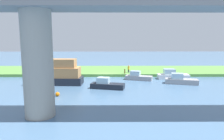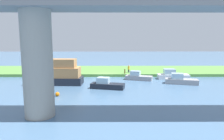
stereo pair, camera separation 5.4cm
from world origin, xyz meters
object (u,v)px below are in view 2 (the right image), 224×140
at_px(bridge_pylon, 38,65).
at_px(riverboat_paddlewheel, 172,75).
at_px(houseboat_blue, 138,77).
at_px(skiff_small, 107,85).
at_px(person_on_bank, 129,69).
at_px(motorboat_white, 57,74).
at_px(marker_buoy, 57,94).
at_px(motorboat_red, 180,80).
at_px(mooring_post, 125,71).

bearing_deg(bridge_pylon, riverboat_paddlewheel, -134.18).
xyz_separation_m(houseboat_blue, riverboat_paddlewheel, (-5.92, -0.67, 0.09)).
xyz_separation_m(riverboat_paddlewheel, skiff_small, (11.03, 6.82, -0.07)).
distance_m(person_on_bank, riverboat_paddlewheel, 8.13).
height_order(motorboat_white, skiff_small, motorboat_white).
height_order(person_on_bank, marker_buoy, person_on_bank).
height_order(motorboat_white, marker_buoy, motorboat_white).
bearing_deg(motorboat_red, bridge_pylon, 38.41).
distance_m(person_on_bank, marker_buoy, 17.62).
distance_m(person_on_bank, motorboat_red, 10.62).
height_order(mooring_post, houseboat_blue, houseboat_blue).
bearing_deg(riverboat_paddlewheel, mooring_post, -18.55).
xyz_separation_m(mooring_post, houseboat_blue, (-1.97, 3.32, -0.39)).
bearing_deg(riverboat_paddlewheel, motorboat_red, 91.45).
bearing_deg(motorboat_red, houseboat_blue, -27.81).
bearing_deg(skiff_small, mooring_post, -108.33).
xyz_separation_m(person_on_bank, mooring_post, (0.82, 1.32, -0.29)).
bearing_deg(riverboat_paddlewheel, motorboat_white, 12.33).
bearing_deg(bridge_pylon, skiff_small, -118.57).
height_order(person_on_bank, skiff_small, person_on_bank).
bearing_deg(mooring_post, skiff_small, 71.67).
distance_m(mooring_post, marker_buoy, 16.06).
xyz_separation_m(skiff_small, marker_buoy, (5.74, 3.89, -0.29)).
height_order(bridge_pylon, motorboat_white, bridge_pylon).
bearing_deg(motorboat_white, riverboat_paddlewheel, -167.67).
relative_size(bridge_pylon, motorboat_red, 1.80).
bearing_deg(marker_buoy, person_on_bank, -123.44).
bearing_deg(motorboat_red, person_on_bank, -47.47).
relative_size(riverboat_paddlewheel, skiff_small, 1.09).
bearing_deg(riverboat_paddlewheel, skiff_small, 31.75).
bearing_deg(bridge_pylon, person_on_bank, -114.39).
relative_size(motorboat_red, riverboat_paddlewheel, 0.96).
bearing_deg(motorboat_white, skiff_small, 159.56).
relative_size(motorboat_white, marker_buoy, 16.50).
bearing_deg(motorboat_red, mooring_post, -39.11).
relative_size(houseboat_blue, marker_buoy, 9.36).
bearing_deg(marker_buoy, skiff_small, -145.85).
height_order(skiff_small, marker_buoy, skiff_small).
height_order(motorboat_red, riverboat_paddlewheel, riverboat_paddlewheel).
distance_m(motorboat_white, houseboat_blue, 13.05).
distance_m(houseboat_blue, riverboat_paddlewheel, 5.96).
height_order(mooring_post, riverboat_paddlewheel, riverboat_paddlewheel).
bearing_deg(motorboat_white, houseboat_blue, -165.00).
bearing_deg(motorboat_white, bridge_pylon, 98.10).
bearing_deg(person_on_bank, motorboat_red, 132.53).
distance_m(houseboat_blue, skiff_small, 7.99).
xyz_separation_m(person_on_bank, motorboat_red, (-7.17, 7.81, -0.63)).
bearing_deg(person_on_bank, skiff_small, 69.86).
bearing_deg(mooring_post, riverboat_paddlewheel, 161.45).
xyz_separation_m(motorboat_red, skiff_small, (11.12, 2.98, -0.03)).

